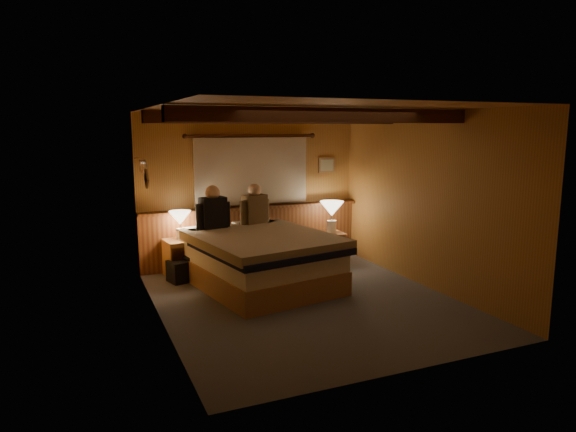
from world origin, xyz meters
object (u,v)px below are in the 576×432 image
nightstand_left (183,258)px  nightstand_right (330,247)px  lamp_right (332,211)px  person_left (213,211)px  bed (260,259)px  person_right (255,207)px  lamp_left (180,220)px  duffel_bag (187,270)px

nightstand_left → nightstand_right: nightstand_left is taller
lamp_right → person_left: (-2.01, -0.13, 0.15)m
bed → lamp_right: 1.78m
nightstand_right → person_left: size_ratio=0.75×
nightstand_right → person_right: (-1.28, 0.04, 0.74)m
lamp_right → person_left: bearing=-176.2°
bed → nightstand_left: bearing=124.3°
lamp_left → person_left: 0.54m
lamp_left → person_right: bearing=-8.1°
bed → person_left: person_left is taller
person_left → person_right: bearing=-0.0°
nightstand_right → person_right: 1.48m
nightstand_left → person_left: bearing=-38.4°
bed → person_right: bearing=65.4°
lamp_right → nightstand_right: bearing=-140.8°
nightstand_right → person_left: (-1.96, -0.09, 0.75)m
nightstand_right → lamp_right: lamp_right is taller
lamp_right → duffel_bag: lamp_right is taller
person_right → nightstand_left: bearing=157.7°
lamp_right → person_right: person_right is taller
lamp_left → person_right: (1.11, -0.16, 0.14)m
bed → duffel_bag: bed is taller
person_left → person_right: person_left is taller
nightstand_right → duffel_bag: nightstand_right is taller
bed → lamp_left: (-0.90, 0.95, 0.46)m
nightstand_left → person_right: bearing=-12.7°
bed → nightstand_right: bearing=16.8°
lamp_left → lamp_right: lamp_right is taller
nightstand_right → duffel_bag: bearing=-173.1°
nightstand_right → lamp_right: (0.05, 0.04, 0.60)m
nightstand_right → duffel_bag: size_ratio=0.86×
lamp_right → duffel_bag: size_ratio=0.89×
nightstand_left → person_left: (0.41, -0.25, 0.72)m
person_right → duffel_bag: bearing=171.4°
person_left → lamp_right: bearing=-7.5°
lamp_left → duffel_bag: bearing=-88.4°
lamp_right → person_left: size_ratio=0.78×
duffel_bag → lamp_right: bearing=-12.1°
lamp_left → bed: bearing=-46.5°
bed → person_right: size_ratio=3.81×
bed → person_left: bearing=116.1°
bed → duffel_bag: bearing=134.0°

